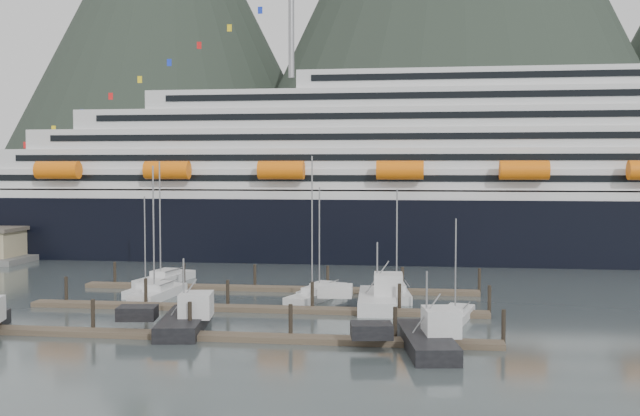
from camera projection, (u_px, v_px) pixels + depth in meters
The scene contains 15 objects.
ground at pixel (296, 318), 73.65m from camera, with size 1600.00×1600.00×0.00m, color #3F494A.
cruise_ship at pixel (530, 185), 123.38m from camera, with size 210.00×30.40×50.30m.
dock_near at pixel (221, 336), 64.45m from camera, with size 48.18×2.28×3.20m.
dock_mid at pixel (254, 308), 77.32m from camera, with size 48.18×2.28×3.20m.
dock_far at pixel (278, 288), 90.18m from camera, with size 48.18×2.28×3.20m.
sailboat_a at pixel (158, 294), 85.09m from camera, with size 3.76×10.27×15.58m.
sailboat_b at pixel (149, 290), 88.21m from camera, with size 3.18×9.30×11.90m.
sailboat_d at pixel (317, 296), 83.97m from camera, with size 6.03×11.13×16.55m.
sailboat_e at pixel (165, 280), 96.15m from camera, with size 4.85×11.60×16.19m.
sailboat_f at pixel (323, 292), 87.04m from camera, with size 5.09×9.08×13.02m.
sailboat_g at pixel (396, 294), 85.55m from camera, with size 3.95×11.01×12.95m.
sailboat_h at pixel (457, 316), 72.92m from camera, with size 4.07×8.35×10.30m.
trawler_b at pixel (183, 320), 68.00m from camera, with size 8.82×11.55×7.24m.
trawler_d at pixel (425, 338), 60.89m from camera, with size 9.09×12.21×7.03m.
trawler_e at pixel (376, 298), 79.33m from camera, with size 9.10×11.94×7.66m.
Camera 1 is at (12.09, -72.01, 14.69)m, focal length 42.00 mm.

